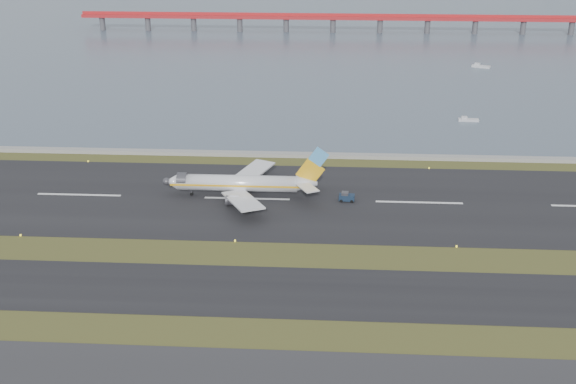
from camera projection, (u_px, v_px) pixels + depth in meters
name	position (u px, v px, depth m)	size (l,w,h in m)	color
ground	(230.00, 259.00, 141.03)	(1000.00, 1000.00, 0.00)	#304117
taxiway_strip	(222.00, 290.00, 129.95)	(1000.00, 18.00, 0.10)	black
runway_strip	(247.00, 199.00, 168.68)	(1000.00, 45.00, 0.10)	black
seawall	(259.00, 154.00, 196.17)	(1000.00, 2.50, 1.00)	gray
red_pier	(333.00, 18.00, 367.73)	(260.00, 5.00, 10.20)	#B41E22
airliner	(244.00, 183.00, 168.45)	(38.52, 32.89, 12.80)	silver
pushback_tug	(346.00, 197.00, 166.95)	(3.72, 2.38, 2.28)	#142338
workboat_near	(468.00, 120.00, 226.13)	(6.38, 2.37, 1.52)	silver
workboat_far	(480.00, 66.00, 295.72)	(7.69, 4.97, 1.79)	silver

